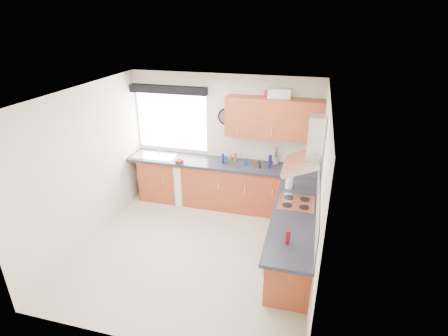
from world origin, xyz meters
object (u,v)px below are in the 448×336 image
(extractor_hood, at_px, (309,149))
(upper_cabinets, at_px, (274,118))
(washing_machine, at_px, (178,180))
(oven, at_px, (294,231))

(extractor_hood, xyz_separation_m, upper_cabinets, (-0.65, 1.33, 0.03))
(upper_cabinets, bearing_deg, extractor_hood, -63.87)
(upper_cabinets, xyz_separation_m, washing_machine, (-1.83, -0.10, -1.39))
(extractor_hood, relative_size, upper_cabinets, 0.46)
(oven, distance_m, washing_machine, 2.68)
(oven, relative_size, washing_machine, 1.03)
(oven, xyz_separation_m, washing_machine, (-2.38, 1.22, -0.01))
(upper_cabinets, distance_m, washing_machine, 2.30)
(oven, height_order, washing_machine, oven)
(oven, xyz_separation_m, upper_cabinets, (-0.55, 1.32, 1.38))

